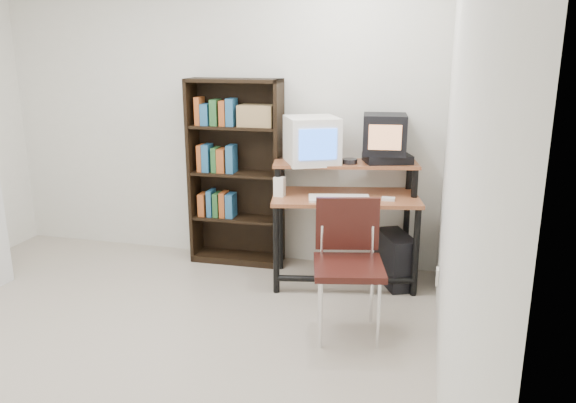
% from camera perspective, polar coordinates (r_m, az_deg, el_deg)
% --- Properties ---
extents(floor, '(4.00, 4.00, 0.01)m').
position_cam_1_polar(floor, '(3.78, -18.30, -15.26)').
color(floor, '#B5A896').
rests_on(floor, ground).
extents(back_wall, '(4.00, 0.01, 2.60)m').
position_cam_1_polar(back_wall, '(5.09, -7.50, 8.77)').
color(back_wall, silver).
rests_on(back_wall, floor).
extents(right_wall, '(0.01, 4.00, 2.60)m').
position_cam_1_polar(right_wall, '(2.77, 16.71, 2.79)').
color(right_wall, silver).
rests_on(right_wall, floor).
extents(computer_desk, '(1.25, 0.79, 0.98)m').
position_cam_1_polar(computer_desk, '(4.52, 5.82, 0.04)').
color(computer_desk, '#995532').
rests_on(computer_desk, floor).
extents(crt_monitor, '(0.53, 0.53, 0.37)m').
position_cam_1_polar(crt_monitor, '(4.51, 2.43, 6.22)').
color(crt_monitor, white).
rests_on(crt_monitor, computer_desk).
extents(vcr, '(0.43, 0.37, 0.08)m').
position_cam_1_polar(vcr, '(4.58, 10.06, 4.27)').
color(vcr, black).
rests_on(vcr, computer_desk).
extents(crt_tv, '(0.37, 0.37, 0.32)m').
position_cam_1_polar(crt_tv, '(4.55, 9.77, 6.75)').
color(crt_tv, black).
rests_on(crt_tv, vcr).
extents(cd_spindle, '(0.16, 0.16, 0.05)m').
position_cam_1_polar(cd_spindle, '(4.49, 6.29, 4.00)').
color(cd_spindle, '#26262B').
rests_on(cd_spindle, computer_desk).
extents(keyboard, '(0.50, 0.31, 0.03)m').
position_cam_1_polar(keyboard, '(4.36, 5.22, 0.22)').
color(keyboard, white).
rests_on(keyboard, computer_desk).
extents(mousepad, '(0.23, 0.19, 0.01)m').
position_cam_1_polar(mousepad, '(4.40, 9.96, -0.00)').
color(mousepad, black).
rests_on(mousepad, computer_desk).
extents(mouse, '(0.10, 0.06, 0.03)m').
position_cam_1_polar(mouse, '(4.39, 10.15, 0.21)').
color(mouse, white).
rests_on(mouse, mousepad).
extents(desk_speaker, '(0.08, 0.08, 0.17)m').
position_cam_1_polar(desk_speaker, '(4.44, -0.87, 1.43)').
color(desk_speaker, white).
rests_on(desk_speaker, computer_desk).
extents(pc_tower, '(0.37, 0.49, 0.42)m').
position_cam_1_polar(pc_tower, '(4.67, 10.84, -5.77)').
color(pc_tower, black).
rests_on(pc_tower, floor).
extents(school_chair, '(0.54, 0.54, 0.90)m').
position_cam_1_polar(school_chair, '(3.76, 6.12, -5.18)').
color(school_chair, '#33120E').
rests_on(school_chair, floor).
extents(bookshelf, '(0.82, 0.28, 1.62)m').
position_cam_1_polar(bookshelf, '(4.94, -5.25, 3.24)').
color(bookshelf, black).
rests_on(bookshelf, floor).
extents(wall_outlet, '(0.02, 0.08, 0.12)m').
position_cam_1_polar(wall_outlet, '(4.16, 14.93, -7.38)').
color(wall_outlet, beige).
rests_on(wall_outlet, right_wall).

